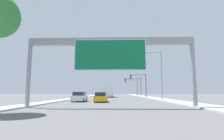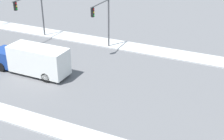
{
  "view_description": "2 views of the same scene",
  "coord_description": "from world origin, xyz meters",
  "views": [
    {
      "loc": [
        0.65,
        0.79,
        1.48
      ],
      "look_at": [
        0.0,
        24.72,
        4.52
      ],
      "focal_mm": 28.0,
      "sensor_mm": 36.0,
      "label": 1
    },
    {
      "loc": [
        -25.13,
        31.76,
        14.7
      ],
      "look_at": [
        -0.78,
        43.19,
        1.73
      ],
      "focal_mm": 50.0,
      "sensor_mm": 36.0,
      "label": 2
    }
  ],
  "objects": [
    {
      "name": "sidewalk_right",
      "position": [
        9.5,
        60.0,
        0.07
      ],
      "size": [
        3.0,
        120.0,
        0.15
      ],
      "color": "#BCBCBC",
      "rests_on": "ground"
    },
    {
      "name": "truck_box_primary",
      "position": [
        -1.75,
        51.92,
        1.57
      ],
      "size": [
        2.49,
        8.73,
        3.06
      ],
      "color": "navy",
      "rests_on": "ground"
    },
    {
      "name": "traffic_light_near_intersection",
      "position": [
        7.1,
        48.0,
        4.32
      ],
      "size": [
        4.52,
        0.32,
        6.41
      ],
      "color": "#4C4C4F",
      "rests_on": "ground"
    },
    {
      "name": "traffic_light_mid_block",
      "position": [
        6.69,
        58.0,
        4.3
      ],
      "size": [
        5.6,
        0.32,
        6.25
      ],
      "color": "#4C4C4F",
      "rests_on": "ground"
    }
  ]
}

